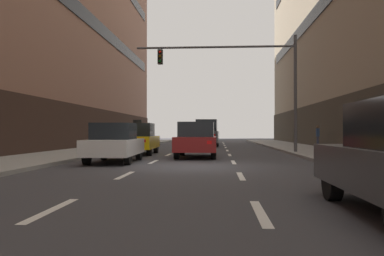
% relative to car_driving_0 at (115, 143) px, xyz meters
% --- Properties ---
extents(ground_plane, '(120.00, 120.00, 0.00)m').
position_rel_car_driving_0_xyz_m(ground_plane, '(3.18, -1.63, -0.79)').
color(ground_plane, '#38383D').
extents(sidewalk_left, '(3.85, 80.00, 0.14)m').
position_rel_car_driving_0_xyz_m(sidewalk_left, '(-3.69, -1.63, -0.72)').
color(sidewalk_left, gray).
rests_on(sidewalk_left, ground).
extents(lane_stripe_l1_s2, '(0.16, 2.00, 0.01)m').
position_rel_car_driving_0_xyz_m(lane_stripe_l1_s2, '(1.53, -9.63, -0.78)').
color(lane_stripe_l1_s2, silver).
rests_on(lane_stripe_l1_s2, ground).
extents(lane_stripe_l1_s3, '(0.16, 2.00, 0.01)m').
position_rel_car_driving_0_xyz_m(lane_stripe_l1_s3, '(1.53, -4.63, -0.78)').
color(lane_stripe_l1_s3, silver).
rests_on(lane_stripe_l1_s3, ground).
extents(lane_stripe_l1_s4, '(0.16, 2.00, 0.01)m').
position_rel_car_driving_0_xyz_m(lane_stripe_l1_s4, '(1.53, 0.37, -0.78)').
color(lane_stripe_l1_s4, silver).
rests_on(lane_stripe_l1_s4, ground).
extents(lane_stripe_l1_s5, '(0.16, 2.00, 0.01)m').
position_rel_car_driving_0_xyz_m(lane_stripe_l1_s5, '(1.53, 5.37, -0.78)').
color(lane_stripe_l1_s5, silver).
rests_on(lane_stripe_l1_s5, ground).
extents(lane_stripe_l1_s6, '(0.16, 2.00, 0.01)m').
position_rel_car_driving_0_xyz_m(lane_stripe_l1_s6, '(1.53, 10.37, -0.78)').
color(lane_stripe_l1_s6, silver).
rests_on(lane_stripe_l1_s6, ground).
extents(lane_stripe_l1_s7, '(0.16, 2.00, 0.01)m').
position_rel_car_driving_0_xyz_m(lane_stripe_l1_s7, '(1.53, 15.37, -0.78)').
color(lane_stripe_l1_s7, silver).
rests_on(lane_stripe_l1_s7, ground).
extents(lane_stripe_l1_s8, '(0.16, 2.00, 0.01)m').
position_rel_car_driving_0_xyz_m(lane_stripe_l1_s8, '(1.53, 20.37, -0.78)').
color(lane_stripe_l1_s8, silver).
rests_on(lane_stripe_l1_s8, ground).
extents(lane_stripe_l1_s9, '(0.16, 2.00, 0.01)m').
position_rel_car_driving_0_xyz_m(lane_stripe_l1_s9, '(1.53, 25.37, -0.78)').
color(lane_stripe_l1_s9, silver).
rests_on(lane_stripe_l1_s9, ground).
extents(lane_stripe_l1_s10, '(0.16, 2.00, 0.01)m').
position_rel_car_driving_0_xyz_m(lane_stripe_l1_s10, '(1.53, 30.37, -0.78)').
color(lane_stripe_l1_s10, silver).
rests_on(lane_stripe_l1_s10, ground).
extents(lane_stripe_l2_s2, '(0.16, 2.00, 0.01)m').
position_rel_car_driving_0_xyz_m(lane_stripe_l2_s2, '(4.83, -9.63, -0.78)').
color(lane_stripe_l2_s2, silver).
rests_on(lane_stripe_l2_s2, ground).
extents(lane_stripe_l2_s3, '(0.16, 2.00, 0.01)m').
position_rel_car_driving_0_xyz_m(lane_stripe_l2_s3, '(4.83, -4.63, -0.78)').
color(lane_stripe_l2_s3, silver).
rests_on(lane_stripe_l2_s3, ground).
extents(lane_stripe_l2_s4, '(0.16, 2.00, 0.01)m').
position_rel_car_driving_0_xyz_m(lane_stripe_l2_s4, '(4.83, 0.37, -0.78)').
color(lane_stripe_l2_s4, silver).
rests_on(lane_stripe_l2_s4, ground).
extents(lane_stripe_l2_s5, '(0.16, 2.00, 0.01)m').
position_rel_car_driving_0_xyz_m(lane_stripe_l2_s5, '(4.83, 5.37, -0.78)').
color(lane_stripe_l2_s5, silver).
rests_on(lane_stripe_l2_s5, ground).
extents(lane_stripe_l2_s6, '(0.16, 2.00, 0.01)m').
position_rel_car_driving_0_xyz_m(lane_stripe_l2_s6, '(4.83, 10.37, -0.78)').
color(lane_stripe_l2_s6, silver).
rests_on(lane_stripe_l2_s6, ground).
extents(lane_stripe_l2_s7, '(0.16, 2.00, 0.01)m').
position_rel_car_driving_0_xyz_m(lane_stripe_l2_s7, '(4.83, 15.37, -0.78)').
color(lane_stripe_l2_s7, silver).
rests_on(lane_stripe_l2_s7, ground).
extents(lane_stripe_l2_s8, '(0.16, 2.00, 0.01)m').
position_rel_car_driving_0_xyz_m(lane_stripe_l2_s8, '(4.83, 20.37, -0.78)').
color(lane_stripe_l2_s8, silver).
rests_on(lane_stripe_l2_s8, ground).
extents(lane_stripe_l2_s9, '(0.16, 2.00, 0.01)m').
position_rel_car_driving_0_xyz_m(lane_stripe_l2_s9, '(4.83, 25.37, -0.78)').
color(lane_stripe_l2_s9, silver).
rests_on(lane_stripe_l2_s9, ground).
extents(lane_stripe_l2_s10, '(0.16, 2.00, 0.01)m').
position_rel_car_driving_0_xyz_m(lane_stripe_l2_s10, '(4.83, 30.37, -0.78)').
color(lane_stripe_l2_s10, silver).
rests_on(lane_stripe_l2_s10, ground).
extents(car_driving_0, '(1.95, 4.33, 1.60)m').
position_rel_car_driving_0_xyz_m(car_driving_0, '(0.00, 0.00, 0.00)').
color(car_driving_0, black).
rests_on(car_driving_0, ground).
extents(taxi_driving_1, '(2.06, 4.63, 1.90)m').
position_rel_car_driving_0_xyz_m(taxi_driving_1, '(-0.21, 5.71, 0.06)').
color(taxi_driving_1, black).
rests_on(taxi_driving_1, ground).
extents(car_driving_2, '(2.06, 4.70, 2.25)m').
position_rel_car_driving_0_xyz_m(car_driving_2, '(3.30, 17.22, 0.33)').
color(car_driving_2, black).
rests_on(car_driving_2, ground).
extents(car_driving_3, '(1.92, 4.57, 1.71)m').
position_rel_car_driving_0_xyz_m(car_driving_3, '(3.17, 3.32, 0.06)').
color(car_driving_3, black).
rests_on(car_driving_3, ground).
extents(car_driving_4, '(1.97, 4.43, 2.12)m').
position_rel_car_driving_0_xyz_m(car_driving_4, '(3.14, 24.36, 0.27)').
color(car_driving_4, black).
rests_on(car_driving_4, ground).
extents(traffic_signal_0, '(9.04, 0.34, 6.52)m').
position_rel_car_driving_0_xyz_m(traffic_signal_0, '(5.81, 6.48, 3.81)').
color(traffic_signal_0, '#4C4C51').
rests_on(traffic_signal_0, sidewalk_right).
extents(pedestrian_0, '(0.24, 0.53, 1.54)m').
position_rel_car_driving_0_xyz_m(pedestrian_0, '(11.05, 11.68, 0.23)').
color(pedestrian_0, '#383D59').
rests_on(pedestrian_0, sidewalk_right).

